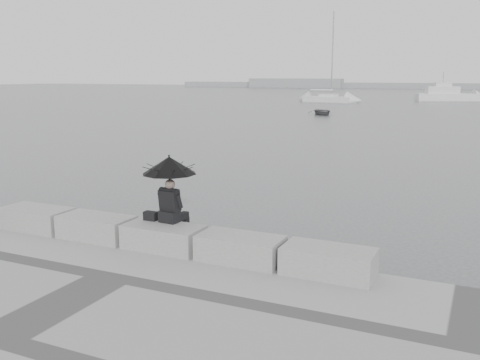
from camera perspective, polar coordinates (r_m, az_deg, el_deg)
The scene contains 12 objects.
ground at distance 11.51m, azimuth -6.81°, elevation -9.05°, with size 360.00×360.00×0.00m, color #424547.
stone_block_far_left at distance 13.02m, azimuth -20.84°, elevation -3.86°, with size 1.60×0.80×0.50m, color gray.
stone_block_left at distance 11.89m, azimuth -15.06°, elevation -4.90°, with size 1.60×0.80×0.50m, color gray.
stone_block_centre at distance 10.91m, azimuth -8.14°, elevation -6.07°, with size 1.60×0.80×0.50m, color gray.
stone_block_right at distance 10.12m, azimuth 0.04°, elevation -7.34°, with size 1.60×0.80×0.50m, color gray.
stone_block_far_right at distance 9.57m, azimuth 9.42°, elevation -8.60°, with size 1.60×0.80×0.50m, color gray.
seated_person at distance 10.86m, azimuth -7.57°, elevation 0.62°, with size 1.11×1.11×1.39m.
bag at distance 11.23m, azimuth -9.50°, elevation -3.80°, with size 0.28×0.16×0.18m, color black.
distant_landmass at distance 164.29m, azimuth 20.30°, elevation 9.42°, with size 180.00×8.00×2.80m.
sailboat_left at distance 80.50m, azimuth 9.39°, elevation 8.58°, with size 7.50×3.38×12.90m.
motor_cruiser at distance 89.77m, azimuth 21.34°, elevation 8.46°, with size 9.92×5.86×4.50m.
dinghy at distance 54.92m, azimuth 8.74°, elevation 7.21°, with size 3.53×1.49×0.60m, color slate.
Camera 1 is at (5.73, -9.16, 3.96)m, focal length 40.00 mm.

